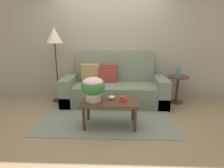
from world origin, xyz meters
TOP-DOWN VIEW (x-y plane):
  - ground_plane at (0.00, 0.00)m, footprint 14.00×14.00m
  - wall_back at (0.00, 1.24)m, footprint 6.40×0.12m
  - area_rug at (0.00, 0.07)m, footprint 2.41×1.76m
  - couch at (0.11, 0.78)m, footprint 2.27×0.88m
  - coffee_table at (0.07, -0.36)m, footprint 0.93×0.52m
  - side_table at (1.54, 0.84)m, footprint 0.46×0.46m
  - floor_lamp at (-1.20, 0.85)m, footprint 0.36×0.36m
  - potted_plant at (-0.20, -0.39)m, footprint 0.39×0.39m
  - coffee_mug at (0.28, -0.41)m, footprint 0.13×0.09m
  - snack_bowl at (0.10, -0.28)m, footprint 0.12×0.12m
  - table_vase at (1.53, 0.83)m, footprint 0.09×0.09m

SIDE VIEW (x-z plane):
  - ground_plane at x=0.00m, z-range 0.00..0.00m
  - area_rug at x=0.00m, z-range 0.00..0.01m
  - couch at x=0.11m, z-range -0.23..0.88m
  - coffee_table at x=0.07m, z-range 0.16..0.61m
  - side_table at x=1.54m, z-range 0.12..0.73m
  - snack_bowl at x=0.10m, z-range 0.45..0.52m
  - coffee_mug at x=0.28m, z-range 0.45..0.55m
  - potted_plant at x=-0.20m, z-range 0.49..0.90m
  - table_vase at x=1.53m, z-range 0.59..0.85m
  - floor_lamp at x=-1.20m, z-range 0.57..2.24m
  - wall_back at x=0.00m, z-range 0.00..2.82m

